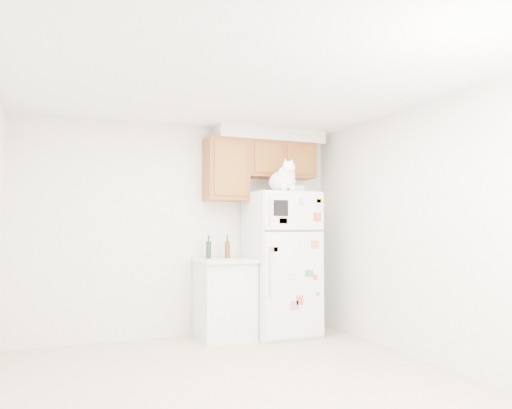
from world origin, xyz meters
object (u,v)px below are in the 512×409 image
base_counter (225,298)px  cat (284,180)px  bottle_green (209,247)px  storage_box_back (285,190)px  refrigerator (281,263)px  storage_box_front (297,189)px  bottle_amber (227,247)px

base_counter → cat: (0.64, -0.27, 1.38)m
base_counter → bottle_green: bearing=141.4°
storage_box_back → bottle_green: 1.19m
refrigerator → base_counter: (-0.69, 0.07, -0.39)m
base_counter → cat: cat is taller
refrigerator → storage_box_back: size_ratio=9.44×
refrigerator → bottle_green: 0.89m
storage_box_front → cat: bearing=-149.3°
storage_box_back → bottle_green: size_ratio=0.66×
storage_box_back → storage_box_front: (0.08, -0.18, -0.01)m
base_counter → storage_box_back: size_ratio=5.11×
base_counter → bottle_green: (-0.16, 0.13, 0.59)m
cat → bottle_amber: size_ratio=1.96×
bottle_green → refrigerator: bearing=-13.2°
storage_box_back → bottle_green: bearing=-159.7°
storage_box_front → bottle_green: size_ratio=0.55×
base_counter → storage_box_front: size_ratio=6.13×
cat → bottle_amber: bearing=147.8°
base_counter → storage_box_back: (0.81, 0.08, 1.29)m
base_counter → bottle_green: size_ratio=3.37×
storage_box_back → bottle_amber: 1.02m
refrigerator → storage_box_front: bearing=-8.3°
cat → bottle_green: cat is taller
refrigerator → bottle_green: refrigerator is taller
storage_box_front → bottle_amber: bearing=164.3°
refrigerator → storage_box_back: 0.92m
bottle_green → bottle_amber: (0.22, -0.03, -0.00)m
storage_box_front → refrigerator: bearing=169.5°
refrigerator → base_counter: bearing=173.9°
bottle_green → bottle_amber: size_ratio=1.01×
cat → storage_box_back: 0.40m
storage_box_back → bottle_amber: storage_box_back is taller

